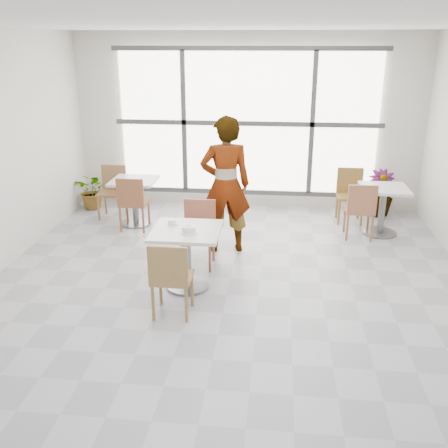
# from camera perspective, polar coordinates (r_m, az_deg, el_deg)

# --- Properties ---
(floor) EXTENTS (7.00, 7.00, 0.00)m
(floor) POSITION_cam_1_polar(r_m,az_deg,el_deg) (6.09, 0.31, -7.92)
(floor) COLOR #9E9EA5
(floor) RESTS_ON ground
(ceiling) EXTENTS (7.00, 7.00, 0.00)m
(ceiling) POSITION_cam_1_polar(r_m,az_deg,el_deg) (5.39, 0.37, 21.56)
(ceiling) COLOR white
(ceiling) RESTS_ON ground
(wall_back) EXTENTS (6.00, 0.00, 6.00)m
(wall_back) POSITION_cam_1_polar(r_m,az_deg,el_deg) (8.98, 2.66, 11.26)
(wall_back) COLOR silver
(wall_back) RESTS_ON ground
(wall_front) EXTENTS (6.00, 0.00, 6.00)m
(wall_front) POSITION_cam_1_polar(r_m,az_deg,el_deg) (2.36, -8.68, -15.01)
(wall_front) COLOR silver
(wall_front) RESTS_ON ground
(window) EXTENTS (4.60, 0.07, 2.52)m
(window) POSITION_cam_1_polar(r_m,az_deg,el_deg) (8.92, 2.63, 11.20)
(window) COLOR white
(window) RESTS_ON ground
(main_table) EXTENTS (0.80, 0.80, 0.75)m
(main_table) POSITION_cam_1_polar(r_m,az_deg,el_deg) (6.07, -4.19, -2.63)
(main_table) COLOR silver
(main_table) RESTS_ON ground
(chair_near) EXTENTS (0.42, 0.42, 0.87)m
(chair_near) POSITION_cam_1_polar(r_m,az_deg,el_deg) (5.44, -6.01, -5.71)
(chair_near) COLOR olive
(chair_near) RESTS_ON ground
(chair_far) EXTENTS (0.42, 0.42, 0.87)m
(chair_far) POSITION_cam_1_polar(r_m,az_deg,el_deg) (6.74, -2.83, -0.49)
(chair_far) COLOR #99543E
(chair_far) RESTS_ON ground
(oatmeal_bowl) EXTENTS (0.21, 0.21, 0.10)m
(oatmeal_bowl) POSITION_cam_1_polar(r_m,az_deg,el_deg) (5.87, -3.96, -0.59)
(oatmeal_bowl) COLOR silver
(oatmeal_bowl) RESTS_ON main_table
(coffee_cup) EXTENTS (0.16, 0.13, 0.07)m
(coffee_cup) POSITION_cam_1_polar(r_m,az_deg,el_deg) (6.14, -5.89, 0.16)
(coffee_cup) COLOR silver
(coffee_cup) RESTS_ON main_table
(person) EXTENTS (0.78, 0.60, 1.92)m
(person) POSITION_cam_1_polar(r_m,az_deg,el_deg) (7.03, 0.16, 4.35)
(person) COLOR black
(person) RESTS_ON ground
(bg_table_left) EXTENTS (0.70, 0.70, 0.75)m
(bg_table_left) POSITION_cam_1_polar(r_m,az_deg,el_deg) (8.34, -9.96, 3.18)
(bg_table_left) COLOR silver
(bg_table_left) RESTS_ON ground
(bg_table_right) EXTENTS (0.70, 0.70, 0.75)m
(bg_table_right) POSITION_cam_1_polar(r_m,az_deg,el_deg) (8.16, 17.33, 2.18)
(bg_table_right) COLOR silver
(bg_table_right) RESTS_ON ground
(bg_chair_left_near) EXTENTS (0.42, 0.42, 0.87)m
(bg_chair_left_near) POSITION_cam_1_polar(r_m,az_deg,el_deg) (8.05, -10.21, 2.64)
(bg_chair_left_near) COLOR brown
(bg_chair_left_near) RESTS_ON ground
(bg_chair_left_far) EXTENTS (0.42, 0.42, 0.87)m
(bg_chair_left_far) POSITION_cam_1_polar(r_m,az_deg,el_deg) (8.80, -12.35, 3.98)
(bg_chair_left_far) COLOR brown
(bg_chair_left_far) RESTS_ON ground
(bg_chair_right_near) EXTENTS (0.42, 0.42, 0.87)m
(bg_chair_right_near) POSITION_cam_1_polar(r_m,az_deg,el_deg) (7.85, 15.02, 1.82)
(bg_chair_right_near) COLOR #975C3E
(bg_chair_right_near) RESTS_ON ground
(bg_chair_right_far) EXTENTS (0.42, 0.42, 0.87)m
(bg_chair_right_far) POSITION_cam_1_polar(r_m,az_deg,el_deg) (8.65, 13.90, 3.58)
(bg_chair_right_far) COLOR olive
(bg_chair_right_far) RESTS_ON ground
(plant_left) EXTENTS (0.69, 0.63, 0.65)m
(plant_left) POSITION_cam_1_polar(r_m,az_deg,el_deg) (9.35, -14.44, 3.63)
(plant_left) COLOR #3E8340
(plant_left) RESTS_ON ground
(plant_right) EXTENTS (0.46, 0.46, 0.78)m
(plant_right) POSITION_cam_1_polar(r_m,az_deg,el_deg) (9.08, 17.04, 3.33)
(plant_right) COLOR #4B7943
(plant_right) RESTS_ON ground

